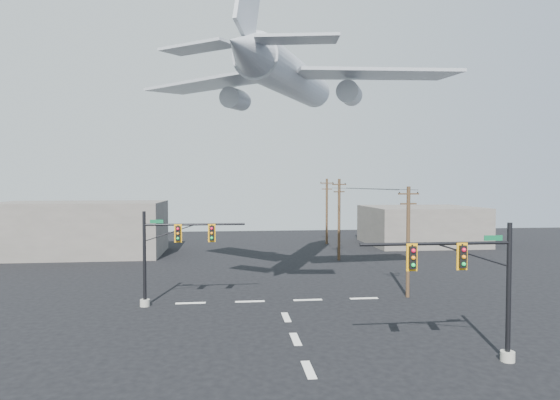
{
  "coord_description": "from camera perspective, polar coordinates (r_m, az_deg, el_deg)",
  "views": [
    {
      "loc": [
        -3.4,
        -19.69,
        8.06
      ],
      "look_at": [
        -0.7,
        5.0,
        7.19
      ],
      "focal_mm": 30.0,
      "sensor_mm": 36.0,
      "label": 1
    }
  ],
  "objects": [
    {
      "name": "lane_markings",
      "position": [
        26.5,
        1.48,
        -15.67
      ],
      "size": [
        14.0,
        21.2,
        0.01
      ],
      "color": "silver",
      "rests_on": "ground"
    },
    {
      "name": "building_left",
      "position": [
        57.38,
        -23.07,
        -3.22
      ],
      "size": [
        18.0,
        10.0,
        6.0
      ],
      "primitive_type": "cube",
      "color": "#6A645D",
      "rests_on": "ground"
    },
    {
      "name": "power_lines",
      "position": [
        48.07,
        8.38,
        1.67
      ],
      "size": [
        3.1,
        29.52,
        0.43
      ],
      "color": "black"
    },
    {
      "name": "signal_mast_near",
      "position": [
        22.97,
        22.86,
        -9.74
      ],
      "size": [
        7.22,
        0.69,
        6.31
      ],
      "color": "#9C9B8E",
      "rests_on": "ground"
    },
    {
      "name": "utility_pole_b",
      "position": [
        49.45,
        7.21,
        -2.16
      ],
      "size": [
        1.64,
        0.79,
        8.56
      ],
      "rotation": [
        0.0,
        0.0,
        0.4
      ],
      "color": "#47321E",
      "rests_on": "ground"
    },
    {
      "name": "airliner",
      "position": [
        35.83,
        1.43,
        14.54
      ],
      "size": [
        22.51,
        24.5,
        6.73
      ],
      "rotation": [
        0.0,
        -0.07,
        1.19
      ],
      "color": "#A9ADB5"
    },
    {
      "name": "signal_mast_far",
      "position": [
        31.79,
        -13.6,
        -6.48
      ],
      "size": [
        6.89,
        0.69,
        6.26
      ],
      "color": "#9C9B8E",
      "rests_on": "ground"
    },
    {
      "name": "ground",
      "position": [
        21.55,
        3.51,
        -19.96
      ],
      "size": [
        120.0,
        120.0,
        0.0
      ],
      "primitive_type": "plane",
      "color": "black",
      "rests_on": "ground"
    },
    {
      "name": "building_right",
      "position": [
        65.11,
        16.76,
        -2.98
      ],
      "size": [
        14.0,
        12.0,
        5.0
      ],
      "primitive_type": "cube",
      "color": "#6A645D",
      "rests_on": "ground"
    },
    {
      "name": "utility_pole_a",
      "position": [
        34.38,
        15.35,
        -4.66
      ],
      "size": [
        1.58,
        0.27,
        7.86
      ],
      "rotation": [
        0.0,
        0.0,
        0.11
      ],
      "color": "#47321E",
      "rests_on": "ground"
    },
    {
      "name": "utility_pole_c",
      "position": [
        62.72,
        5.73,
        -1.19
      ],
      "size": [
        1.77,
        0.5,
        8.73
      ],
      "rotation": [
        0.0,
        0.0,
        -0.22
      ],
      "color": "#47321E",
      "rests_on": "ground"
    }
  ]
}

